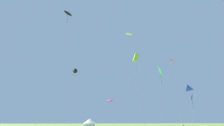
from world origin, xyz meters
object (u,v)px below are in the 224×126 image
at_px(kite_black_delta, 75,71).
at_px(kite_blue_delta, 190,89).
at_px(kite_magenta_parafoil, 110,101).
at_px(kite_blue_diamond, 192,98).
at_px(kite_pink_delta, 173,61).
at_px(kite_white_parafoil, 129,34).
at_px(festival_tent_left, 90,123).
at_px(kite_lime_box, 136,58).
at_px(kite_green_diamond, 160,72).
at_px(kite_black_parafoil, 68,14).

xyz_separation_m(kite_black_delta, kite_blue_delta, (38.43, -12.03, -8.00)).
bearing_deg(kite_magenta_parafoil, kite_blue_diamond, -26.23).
distance_m(kite_pink_delta, kite_black_delta, 39.38).
distance_m(kite_pink_delta, kite_magenta_parafoil, 32.14).
height_order(kite_white_parafoil, festival_tent_left, kite_white_parafoil).
relative_size(kite_blue_delta, kite_lime_box, 0.55).
bearing_deg(festival_tent_left, kite_magenta_parafoil, -63.34).
bearing_deg(kite_blue_diamond, kite_green_diamond, -158.85).
bearing_deg(kite_black_delta, kite_blue_delta, -17.38).
relative_size(kite_magenta_parafoil, kite_blue_delta, 0.64).
xyz_separation_m(kite_green_diamond, festival_tent_left, (-16.67, 25.68, -12.05)).
relative_size(kite_magenta_parafoil, kite_black_parafoil, 0.24).
relative_size(kite_white_parafoil, kite_blue_diamond, 2.60).
bearing_deg(kite_lime_box, kite_black_parafoil, -167.15).
xyz_separation_m(kite_magenta_parafoil, kite_black_parafoil, (-14.64, -5.48, 26.97)).
xyz_separation_m(kite_white_parafoil, kite_lime_box, (6.34, 15.53, 0.09)).
relative_size(kite_magenta_parafoil, kite_black_delta, 0.40).
bearing_deg(festival_tent_left, kite_black_parafoil, -117.68).
xyz_separation_m(kite_blue_delta, festival_tent_left, (-31.82, 14.34, -10.34)).
relative_size(kite_blue_diamond, kite_lime_box, 0.37).
distance_m(kite_pink_delta, festival_tent_left, 40.28).
bearing_deg(kite_black_parafoil, kite_blue_delta, 3.66).
height_order(kite_blue_delta, kite_green_diamond, kite_green_diamond).
xyz_separation_m(kite_pink_delta, kite_white_parafoil, (-23.75, -21.80, -2.16)).
height_order(kite_pink_delta, kite_white_parafoil, kite_pink_delta).
relative_size(kite_white_parafoil, kite_blue_delta, 1.74).
bearing_deg(kite_blue_delta, kite_green_diamond, -143.17).
xyz_separation_m(kite_blue_delta, kite_black_parafoil, (-40.70, -2.60, 23.11)).
distance_m(kite_pink_delta, kite_green_diamond, 28.16).
xyz_separation_m(kite_blue_delta, kite_blue_diamond, (-5.10, -7.46, -4.05)).
height_order(kite_magenta_parafoil, kite_white_parafoil, kite_white_parafoil).
bearing_deg(kite_lime_box, kite_green_diamond, -82.91).
height_order(kite_black_parafoil, kite_blue_diamond, kite_black_parafoil).
bearing_deg(kite_white_parafoil, kite_black_parafoil, 149.94).
distance_m(kite_white_parafoil, kite_black_delta, 29.17).
height_order(kite_pink_delta, kite_green_diamond, kite_pink_delta).
height_order(kite_magenta_parafoil, kite_green_diamond, kite_green_diamond).
bearing_deg(kite_pink_delta, kite_black_parafoil, -164.15).
xyz_separation_m(kite_white_parafoil, kite_green_diamond, (8.10, 1.36, -9.24)).
xyz_separation_m(kite_blue_delta, kite_lime_box, (-16.91, 2.82, 11.05)).
bearing_deg(kite_lime_box, kite_blue_diamond, -41.02).
bearing_deg(kite_black_parafoil, kite_blue_diamond, -7.76).
bearing_deg(kite_blue_diamond, kite_white_parafoil, -163.86).
distance_m(kite_white_parafoil, festival_tent_left, 35.47).
bearing_deg(kite_white_parafoil, kite_blue_delta, 28.66).
distance_m(kite_blue_diamond, festival_tent_left, 35.05).
bearing_deg(kite_blue_diamond, festival_tent_left, 140.80).
bearing_deg(kite_green_diamond, kite_black_parafoil, 161.12).
xyz_separation_m(kite_pink_delta, kite_green_diamond, (-15.66, -20.44, -11.40)).
bearing_deg(kite_black_parafoil, kite_pink_delta, 15.85).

